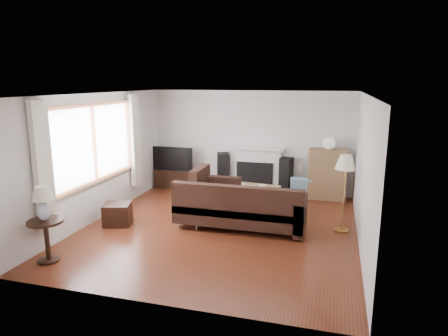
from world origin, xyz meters
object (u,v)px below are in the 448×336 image
(tv_stand, at_px, (175,178))
(floor_lamp, at_px, (344,193))
(coffee_table, at_px, (251,196))
(side_table, at_px, (47,241))
(bookshelf, at_px, (327,174))
(sectional_sofa, at_px, (240,206))

(tv_stand, bearing_deg, floor_lamp, -25.85)
(coffee_table, distance_m, side_table, 4.32)
(floor_lamp, bearing_deg, bookshelf, 99.23)
(side_table, bearing_deg, bookshelf, 48.68)
(tv_stand, relative_size, sectional_sofa, 0.37)
(bookshelf, distance_m, coffee_table, 1.93)
(sectional_sofa, xyz_separation_m, coffee_table, (-0.07, 1.35, -0.19))
(side_table, bearing_deg, coffee_table, 55.47)
(bookshelf, xyz_separation_m, sectional_sofa, (-1.52, -2.39, -0.17))
(bookshelf, height_order, coffee_table, bookshelf)
(tv_stand, distance_m, bookshelf, 3.86)
(tv_stand, relative_size, coffee_table, 0.81)
(coffee_table, relative_size, floor_lamp, 0.82)
(coffee_table, distance_m, floor_lamp, 2.22)
(tv_stand, relative_size, side_table, 1.44)
(bookshelf, xyz_separation_m, floor_lamp, (0.33, -2.04, 0.13))
(floor_lamp, relative_size, side_table, 2.16)
(coffee_table, relative_size, side_table, 1.77)
(tv_stand, relative_size, floor_lamp, 0.67)
(bookshelf, relative_size, coffee_table, 1.01)
(bookshelf, bearing_deg, side_table, -131.32)
(sectional_sofa, distance_m, floor_lamp, 1.91)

